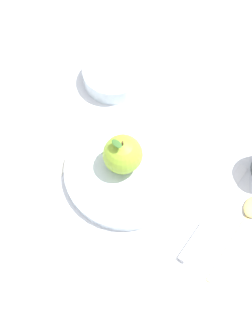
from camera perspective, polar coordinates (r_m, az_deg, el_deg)
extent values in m
plane|color=silver|center=(0.81, 1.99, -2.04)|extent=(2.40, 2.40, 0.00)
cylinder|color=silver|center=(0.81, 0.00, -0.33)|extent=(0.23, 0.23, 0.02)
torus|color=silver|center=(0.80, 0.00, -0.18)|extent=(0.23, 0.23, 0.01)
sphere|color=#8CB22D|center=(0.77, -0.43, 1.80)|extent=(0.07, 0.07, 0.07)
cylinder|color=#4C3319|center=(0.74, -0.46, 3.21)|extent=(0.00, 0.00, 0.01)
ellipsoid|color=#386628|center=(0.73, -1.22, 3.22)|extent=(0.02, 0.03, 0.01)
cylinder|color=silver|center=(0.91, -1.63, 12.14)|extent=(0.12, 0.12, 0.04)
torus|color=silver|center=(0.90, -1.65, 12.70)|extent=(0.12, 0.12, 0.01)
cylinder|color=#9FABB3|center=(0.90, -1.65, 12.63)|extent=(0.10, 0.10, 0.01)
cube|color=silver|center=(0.82, 12.94, -3.34)|extent=(0.12, 0.11, 0.00)
cube|color=silver|center=(0.77, 8.89, -9.50)|extent=(0.07, 0.06, 0.01)
cube|color=#D8B766|center=(0.78, 13.27, -10.23)|extent=(0.11, 0.10, 0.01)
cube|color=silver|center=(0.85, -10.30, 2.37)|extent=(0.21, 0.21, 0.00)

